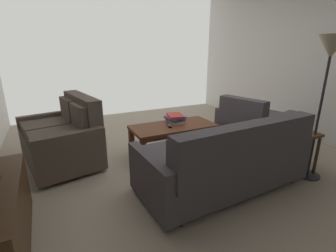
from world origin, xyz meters
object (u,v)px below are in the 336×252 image
at_px(end_table, 296,140).
at_px(armchair_side, 251,124).
at_px(sofa_main, 227,159).
at_px(book_stack, 175,118).
at_px(tv_remote, 169,126).
at_px(loveseat_near, 64,137).
at_px(coffee_table, 173,130).
at_px(floor_lamp, 329,61).

relative_size(end_table, armchair_side, 0.48).
bearing_deg(armchair_side, sofa_main, 36.46).
height_order(armchair_side, book_stack, armchair_side).
distance_m(book_stack, tv_remote, 0.23).
height_order(loveseat_near, end_table, loveseat_near).
bearing_deg(book_stack, coffee_table, 53.65).
height_order(coffee_table, armchair_side, armchair_side).
distance_m(coffee_table, tv_remote, 0.11).
xyz_separation_m(loveseat_near, tv_remote, (-1.36, 0.45, 0.09)).
distance_m(sofa_main, coffee_table, 1.07).
bearing_deg(floor_lamp, book_stack, -51.84).
height_order(loveseat_near, coffee_table, loveseat_near).
relative_size(end_table, book_stack, 1.57).
bearing_deg(coffee_table, loveseat_near, -16.65).
bearing_deg(book_stack, tv_remote, 41.46).
height_order(floor_lamp, book_stack, floor_lamp).
distance_m(loveseat_near, tv_remote, 1.44).
bearing_deg(end_table, tv_remote, -43.04).
xyz_separation_m(sofa_main, tv_remote, (0.18, -1.05, 0.12)).
xyz_separation_m(end_table, floor_lamp, (-0.09, 0.16, 0.94)).
bearing_deg(coffee_table, end_table, 134.70).
distance_m(coffee_table, armchair_side, 1.36).
bearing_deg(coffee_table, book_stack, -126.35).
relative_size(floor_lamp, armchair_side, 1.47).
bearing_deg(floor_lamp, loveseat_near, -33.03).
distance_m(loveseat_near, coffee_table, 1.50).
bearing_deg(book_stack, floor_lamp, 128.16).
bearing_deg(sofa_main, armchair_side, -143.54).
distance_m(loveseat_near, floor_lamp, 3.31).
bearing_deg(end_table, floor_lamp, 120.09).
xyz_separation_m(end_table, tv_remote, (1.19, -1.11, 0.04)).
relative_size(loveseat_near, floor_lamp, 0.82).
xyz_separation_m(sofa_main, loveseat_near, (1.55, -1.49, 0.02)).
xyz_separation_m(sofa_main, end_table, (-1.00, 0.06, 0.08)).
height_order(coffee_table, end_table, end_table).
relative_size(loveseat_near, book_stack, 3.92).
bearing_deg(floor_lamp, coffee_table, -46.83).
height_order(sofa_main, coffee_table, sofa_main).
height_order(book_stack, tv_remote, book_stack).
height_order(floor_lamp, tv_remote, floor_lamp).
xyz_separation_m(coffee_table, armchair_side, (-1.36, 0.15, -0.05)).
xyz_separation_m(floor_lamp, armchair_side, (-0.15, -1.14, -1.04)).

